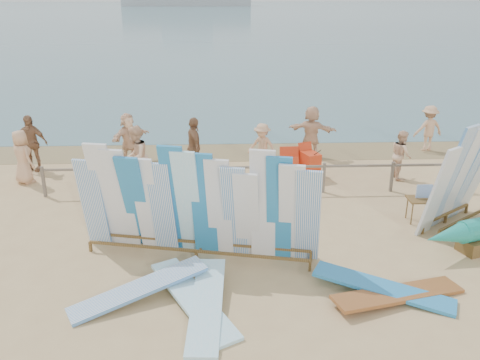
{
  "coord_description": "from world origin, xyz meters",
  "views": [
    {
      "loc": [
        -0.99,
        -10.65,
        5.56
      ],
      "look_at": [
        -0.49,
        1.34,
        1.04
      ],
      "focal_mm": 38.0,
      "sensor_mm": 36.0,
      "label": 1
    }
  ],
  "objects_px": {
    "beachgoer_2": "(136,157)",
    "flat_board_d": "(382,294)",
    "flat_board_b": "(207,311)",
    "beachgoer_11": "(129,137)",
    "beachgoer_3": "(262,147)",
    "beachgoer_8": "(401,155)",
    "beachgoer_extra_1": "(31,143)",
    "side_surfboard_rack": "(460,180)",
    "flat_board_a": "(193,306)",
    "beachgoer_0": "(22,157)",
    "beach_chair_left": "(292,179)",
    "beachgoer_5": "(311,132)",
    "flat_board_c": "(398,299)",
    "main_surfboard_rack": "(197,207)",
    "stroller": "(309,164)",
    "flat_board_e": "(140,298)",
    "beachgoer_9": "(429,128)",
    "vendor_table": "(422,209)",
    "beach_chair_right": "(290,169)"
  },
  "relations": [
    {
      "from": "main_surfboard_rack",
      "to": "beachgoer_3",
      "type": "bearing_deg",
      "value": 84.26
    },
    {
      "from": "flat_board_d",
      "to": "flat_board_a",
      "type": "distance_m",
      "value": 3.67
    },
    {
      "from": "beachgoer_9",
      "to": "flat_board_b",
      "type": "bearing_deg",
      "value": 41.93
    },
    {
      "from": "stroller",
      "to": "beachgoer_2",
      "type": "xyz_separation_m",
      "value": [
        -5.25,
        -0.7,
        0.52
      ]
    },
    {
      "from": "flat_board_e",
      "to": "beachgoer_3",
      "type": "relative_size",
      "value": 1.75
    },
    {
      "from": "beachgoer_2",
      "to": "flat_board_d",
      "type": "bearing_deg",
      "value": 58.82
    },
    {
      "from": "beach_chair_left",
      "to": "beachgoer_5",
      "type": "bearing_deg",
      "value": 59.96
    },
    {
      "from": "main_surfboard_rack",
      "to": "beach_chair_left",
      "type": "distance_m",
      "value": 4.96
    },
    {
      "from": "main_surfboard_rack",
      "to": "beachgoer_3",
      "type": "distance_m",
      "value": 6.07
    },
    {
      "from": "flat_board_b",
      "to": "side_surfboard_rack",
      "type": "bearing_deg",
      "value": 31.93
    },
    {
      "from": "main_surfboard_rack",
      "to": "beachgoer_extra_1",
      "type": "relative_size",
      "value": 2.87
    },
    {
      "from": "flat_board_b",
      "to": "flat_board_c",
      "type": "height_order",
      "value": "flat_board_b"
    },
    {
      "from": "beach_chair_left",
      "to": "beachgoer_2",
      "type": "relative_size",
      "value": 0.45
    },
    {
      "from": "side_surfboard_rack",
      "to": "beachgoer_5",
      "type": "bearing_deg",
      "value": 78.95
    },
    {
      "from": "beachgoer_extra_1",
      "to": "beachgoer_9",
      "type": "bearing_deg",
      "value": 10.7
    },
    {
      "from": "beach_chair_left",
      "to": "beachgoer_9",
      "type": "distance_m",
      "value": 6.5
    },
    {
      "from": "flat_board_e",
      "to": "vendor_table",
      "type": "bearing_deg",
      "value": 88.0
    },
    {
      "from": "beachgoer_11",
      "to": "side_surfboard_rack",
      "type": "bearing_deg",
      "value": -81.4
    },
    {
      "from": "main_surfboard_rack",
      "to": "flat_board_e",
      "type": "relative_size",
      "value": 1.96
    },
    {
      "from": "flat_board_a",
      "to": "beachgoer_11",
      "type": "xyz_separation_m",
      "value": [
        -2.57,
        8.69,
        0.84
      ]
    },
    {
      "from": "flat_board_a",
      "to": "beach_chair_left",
      "type": "xyz_separation_m",
      "value": [
        2.66,
        6.0,
        0.25
      ]
    },
    {
      "from": "beach_chair_left",
      "to": "stroller",
      "type": "xyz_separation_m",
      "value": [
        0.66,
        0.86,
        0.17
      ]
    },
    {
      "from": "side_surfboard_rack",
      "to": "beach_chair_left",
      "type": "distance_m",
      "value": 4.75
    },
    {
      "from": "side_surfboard_rack",
      "to": "flat_board_d",
      "type": "relative_size",
      "value": 1.01
    },
    {
      "from": "beach_chair_left",
      "to": "main_surfboard_rack",
      "type": "bearing_deg",
      "value": -132.55
    },
    {
      "from": "flat_board_b",
      "to": "beachgoer_11",
      "type": "xyz_separation_m",
      "value": [
        -2.82,
        8.86,
        0.84
      ]
    },
    {
      "from": "beachgoer_2",
      "to": "flat_board_c",
      "type": "bearing_deg",
      "value": 59.19
    },
    {
      "from": "main_surfboard_rack",
      "to": "flat_board_e",
      "type": "bearing_deg",
      "value": -111.36
    },
    {
      "from": "flat_board_a",
      "to": "beachgoer_2",
      "type": "distance_m",
      "value": 6.52
    },
    {
      "from": "beachgoer_2",
      "to": "beachgoer_extra_1",
      "type": "bearing_deg",
      "value": -99.95
    },
    {
      "from": "flat_board_e",
      "to": "beachgoer_8",
      "type": "relative_size",
      "value": 1.77
    },
    {
      "from": "side_surfboard_rack",
      "to": "flat_board_a",
      "type": "xyz_separation_m",
      "value": [
        -6.35,
        -3.17,
        -1.23
      ]
    },
    {
      "from": "stroller",
      "to": "beachgoer_8",
      "type": "bearing_deg",
      "value": -24.13
    },
    {
      "from": "side_surfboard_rack",
      "to": "beachgoer_0",
      "type": "xyz_separation_m",
      "value": [
        -11.77,
        3.54,
        -0.4
      ]
    },
    {
      "from": "beachgoer_8",
      "to": "beachgoer_9",
      "type": "bearing_deg",
      "value": -34.46
    },
    {
      "from": "flat_board_e",
      "to": "stroller",
      "type": "xyz_separation_m",
      "value": [
        4.36,
        6.56,
        0.42
      ]
    },
    {
      "from": "flat_board_d",
      "to": "beach_chair_right",
      "type": "bearing_deg",
      "value": 34.67
    },
    {
      "from": "side_surfboard_rack",
      "to": "beachgoer_11",
      "type": "height_order",
      "value": "side_surfboard_rack"
    },
    {
      "from": "flat_board_c",
      "to": "beachgoer_11",
      "type": "height_order",
      "value": "beachgoer_11"
    },
    {
      "from": "flat_board_b",
      "to": "beachgoer_3",
      "type": "relative_size",
      "value": 1.75
    },
    {
      "from": "vendor_table",
      "to": "flat_board_e",
      "type": "bearing_deg",
      "value": -153.11
    },
    {
      "from": "beachgoer_3",
      "to": "beachgoer_8",
      "type": "relative_size",
      "value": 1.01
    },
    {
      "from": "beachgoer_2",
      "to": "beachgoer_11",
      "type": "bearing_deg",
      "value": -150.59
    },
    {
      "from": "flat_board_b",
      "to": "beach_chair_left",
      "type": "height_order",
      "value": "beach_chair_left"
    },
    {
      "from": "side_surfboard_rack",
      "to": "flat_board_e",
      "type": "xyz_separation_m",
      "value": [
        -7.39,
        -2.88,
        -1.23
      ]
    },
    {
      "from": "beach_chair_left",
      "to": "beachgoer_8",
      "type": "relative_size",
      "value": 0.56
    },
    {
      "from": "beach_chair_left",
      "to": "beachgoer_5",
      "type": "distance_m",
      "value": 3.17
    },
    {
      "from": "beachgoer_0",
      "to": "beachgoer_11",
      "type": "bearing_deg",
      "value": -105.66
    },
    {
      "from": "beachgoer_2",
      "to": "flat_board_a",
      "type": "bearing_deg",
      "value": 32.79
    },
    {
      "from": "side_surfboard_rack",
      "to": "flat_board_d",
      "type": "height_order",
      "value": "side_surfboard_rack"
    }
  ]
}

